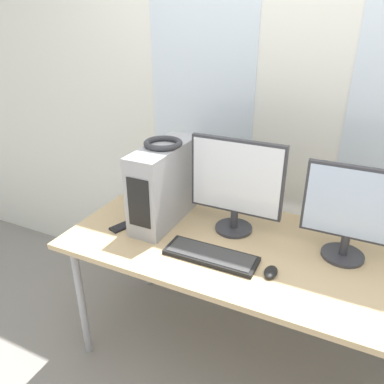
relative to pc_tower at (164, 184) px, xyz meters
The scene contains 9 objects.
wall_back 0.83m from the pc_tower, 41.27° to the left, with size 8.00×0.07×2.70m.
desk 0.61m from the pc_tower, ahead, with size 1.89×0.82×0.75m.
pc_tower is the anchor object (origin of this frame).
headphones 0.22m from the pc_tower, 90.00° to the left, with size 0.19×0.19×0.03m.
monitor_main 0.38m from the pc_tower, ahead, with size 0.46×0.19×0.48m.
monitor_right_near 0.90m from the pc_tower, ahead, with size 0.41×0.19×0.44m.
keyboard 0.47m from the pc_tower, 31.69° to the right, with size 0.43×0.15×0.02m.
mouse 0.70m from the pc_tower, 19.54° to the right, with size 0.06×0.09×0.03m.
cell_phone 0.31m from the pc_tower, 131.97° to the right, with size 0.10×0.14×0.01m.
Camera 1 is at (0.34, -1.06, 1.75)m, focal length 35.00 mm.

